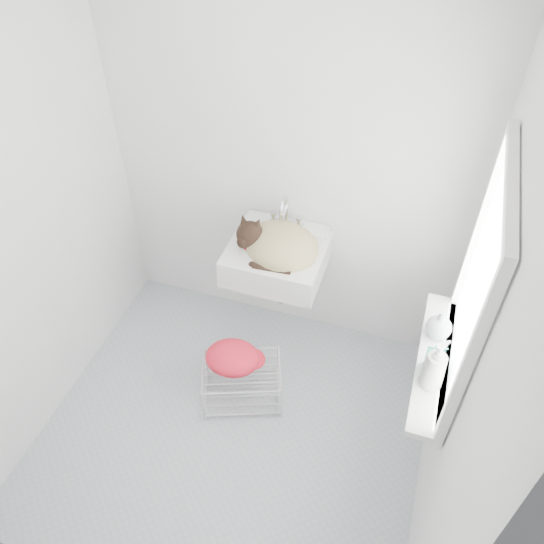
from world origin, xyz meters
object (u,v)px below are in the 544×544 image
(wire_rack, at_px, (242,381))
(bottle_c, at_px, (436,335))
(bottle_b, at_px, (431,371))
(bottle_a, at_px, (429,384))
(sink, at_px, (277,247))
(cat, at_px, (278,245))

(wire_rack, height_order, bottle_c, bottle_c)
(bottle_b, bearing_deg, wire_rack, 173.40)
(wire_rack, relative_size, bottle_c, 2.79)
(wire_rack, relative_size, bottle_a, 1.95)
(wire_rack, bearing_deg, sink, 83.27)
(cat, xyz_separation_m, bottle_c, (0.96, -0.37, -0.04))
(bottle_b, bearing_deg, sink, 147.41)
(bottle_b, height_order, bottle_c, bottle_b)
(bottle_a, bearing_deg, wire_rack, 169.03)
(sink, xyz_separation_m, cat, (0.01, -0.02, 0.04))
(wire_rack, xyz_separation_m, bottle_a, (1.03, -0.20, 0.70))
(sink, xyz_separation_m, bottle_a, (0.97, -0.70, 0.00))
(sink, bearing_deg, cat, -56.45)
(bottle_a, relative_size, bottle_b, 1.32)
(cat, distance_m, bottle_c, 1.03)
(sink, height_order, wire_rack, sink)
(bottle_b, xyz_separation_m, bottle_c, (0.00, 0.23, 0.00))
(cat, bearing_deg, sink, 134.41)
(bottle_b, distance_m, bottle_c, 0.23)
(cat, relative_size, bottle_a, 2.12)
(bottle_c, bearing_deg, bottle_b, -90.00)
(bottle_c, bearing_deg, cat, 158.86)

